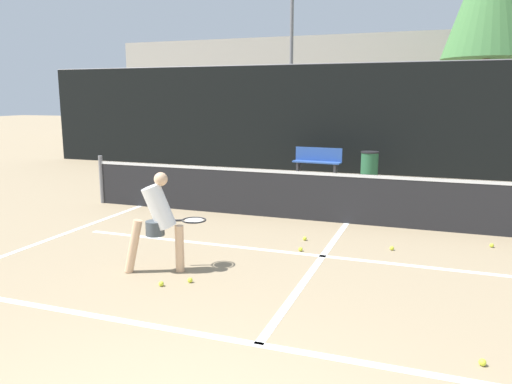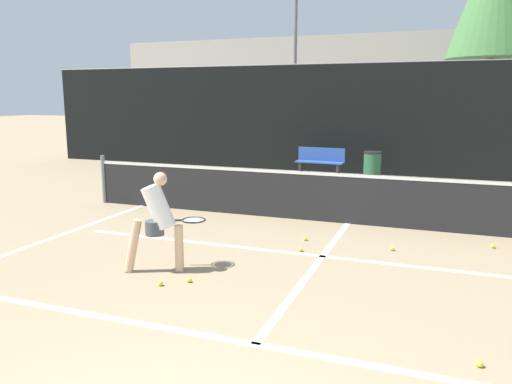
% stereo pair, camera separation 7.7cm
% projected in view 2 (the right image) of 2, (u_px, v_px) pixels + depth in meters
% --- Properties ---
extents(court_baseline_near, '(11.00, 0.10, 0.01)m').
position_uv_depth(court_baseline_near, '(255.00, 344.00, 4.80)').
color(court_baseline_near, white).
rests_on(court_baseline_near, ground).
extents(court_service_line, '(8.25, 0.10, 0.01)m').
position_uv_depth(court_service_line, '(323.00, 256.00, 7.46)').
color(court_service_line, white).
rests_on(court_service_line, ground).
extents(court_center_mark, '(0.10, 4.99, 0.01)m').
position_uv_depth(court_center_mark, '(316.00, 264.00, 7.10)').
color(court_center_mark, white).
rests_on(court_center_mark, ground).
extents(court_sideline_left, '(0.10, 5.99, 0.01)m').
position_uv_depth(court_sideline_left, '(62.00, 234.00, 8.65)').
color(court_sideline_left, white).
rests_on(court_sideline_left, ground).
extents(net, '(11.09, 0.09, 1.07)m').
position_uv_depth(net, '(349.00, 197.00, 9.30)').
color(net, slate).
rests_on(net, ground).
extents(fence_back, '(24.00, 0.06, 3.37)m').
position_uv_depth(fence_back, '(388.00, 120.00, 14.94)').
color(fence_back, black).
rests_on(fence_back, ground).
extents(player_practicing, '(1.03, 0.85, 1.38)m').
position_uv_depth(player_practicing, '(158.00, 218.00, 6.70)').
color(player_practicing, '#DBAD84').
rests_on(player_practicing, ground).
extents(tennis_ball_scattered_0, '(0.07, 0.07, 0.07)m').
position_uv_depth(tennis_ball_scattered_0, '(305.00, 239.00, 8.28)').
color(tennis_ball_scattered_0, '#D1E033').
rests_on(tennis_ball_scattered_0, ground).
extents(tennis_ball_scattered_1, '(0.07, 0.07, 0.07)m').
position_uv_depth(tennis_ball_scattered_1, '(301.00, 249.00, 7.70)').
color(tennis_ball_scattered_1, '#D1E033').
rests_on(tennis_ball_scattered_1, ground).
extents(tennis_ball_scattered_2, '(0.07, 0.07, 0.07)m').
position_uv_depth(tennis_ball_scattered_2, '(392.00, 249.00, 7.74)').
color(tennis_ball_scattered_2, '#D1E033').
rests_on(tennis_ball_scattered_2, ground).
extents(tennis_ball_scattered_4, '(0.07, 0.07, 0.07)m').
position_uv_depth(tennis_ball_scattered_4, '(480.00, 364.00, 4.40)').
color(tennis_ball_scattered_4, '#D1E033').
rests_on(tennis_ball_scattered_4, ground).
extents(tennis_ball_scattered_5, '(0.07, 0.07, 0.07)m').
position_uv_depth(tennis_ball_scattered_5, '(160.00, 283.00, 6.29)').
color(tennis_ball_scattered_5, '#D1E033').
rests_on(tennis_ball_scattered_5, ground).
extents(tennis_ball_scattered_6, '(0.07, 0.07, 0.07)m').
position_uv_depth(tennis_ball_scattered_6, '(189.00, 280.00, 6.41)').
color(tennis_ball_scattered_6, '#D1E033').
rests_on(tennis_ball_scattered_6, ground).
extents(tennis_ball_scattered_10, '(0.07, 0.07, 0.07)m').
position_uv_depth(tennis_ball_scattered_10, '(493.00, 246.00, 7.87)').
color(tennis_ball_scattered_10, '#D1E033').
rests_on(tennis_ball_scattered_10, ground).
extents(courtside_bench, '(1.46, 0.48, 0.86)m').
position_uv_depth(courtside_bench, '(320.00, 161.00, 14.88)').
color(courtside_bench, '#2D519E').
rests_on(courtside_bench, ground).
extents(trash_bin, '(0.52, 0.52, 0.81)m').
position_uv_depth(trash_bin, '(372.00, 166.00, 14.37)').
color(trash_bin, '#28603D').
rests_on(trash_bin, ground).
extents(parked_car, '(1.86, 4.43, 1.43)m').
position_uv_depth(parked_car, '(496.00, 148.00, 17.25)').
color(parked_car, navy).
rests_on(parked_car, ground).
extents(floodlight_mast, '(1.10, 0.24, 9.23)m').
position_uv_depth(floodlight_mast, '(296.00, 16.00, 21.49)').
color(floodlight_mast, slate).
rests_on(floodlight_mast, ground).
extents(tree_east, '(3.34, 3.34, 8.90)m').
position_uv_depth(tree_east, '(504.00, 4.00, 21.40)').
color(tree_east, brown).
rests_on(tree_east, ground).
extents(building_far, '(36.00, 2.40, 5.81)m').
position_uv_depth(building_far, '(416.00, 87.00, 28.09)').
color(building_far, '#B2ADA3').
rests_on(building_far, ground).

